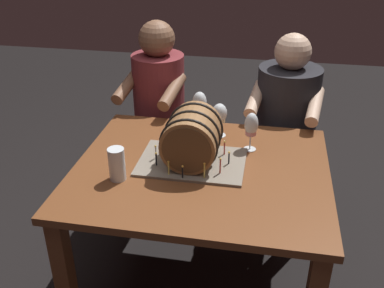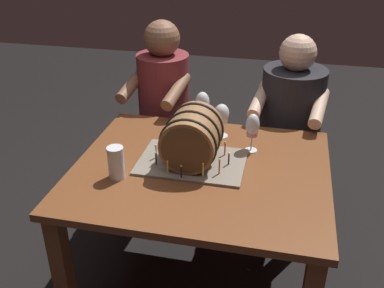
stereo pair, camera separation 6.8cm
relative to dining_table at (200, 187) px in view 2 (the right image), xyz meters
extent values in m
plane|color=black|center=(0.00, 0.00, -0.61)|extent=(8.00, 8.00, 0.00)
cube|color=brown|center=(0.00, 0.00, 0.09)|extent=(1.16, 0.98, 0.03)
cube|color=brown|center=(-0.52, -0.43, -0.27)|extent=(0.07, 0.07, 0.69)
cube|color=brown|center=(-0.52, 0.43, -0.27)|extent=(0.07, 0.07, 0.69)
cube|color=brown|center=(0.52, 0.43, -0.27)|extent=(0.07, 0.07, 0.69)
cube|color=gray|center=(-0.05, 0.03, 0.11)|extent=(0.49, 0.34, 0.01)
cylinder|color=olive|center=(-0.05, 0.03, 0.24)|extent=(0.25, 0.26, 0.25)
cylinder|color=brown|center=(-0.05, -0.10, 0.24)|extent=(0.22, 0.00, 0.22)
cylinder|color=brown|center=(-0.05, 0.16, 0.24)|extent=(0.22, 0.00, 0.22)
torus|color=black|center=(-0.05, -0.06, 0.24)|extent=(0.26, 0.01, 0.26)
torus|color=black|center=(-0.05, 0.03, 0.24)|extent=(0.26, 0.01, 0.26)
torus|color=black|center=(-0.05, 0.12, 0.24)|extent=(0.26, 0.01, 0.26)
cylinder|color=black|center=(0.12, 0.04, 0.15)|extent=(0.01, 0.01, 0.05)
sphere|color=#F9C64C|center=(0.12, 0.04, 0.18)|extent=(0.01, 0.01, 0.01)
cylinder|color=#D64C47|center=(0.09, 0.12, 0.15)|extent=(0.01, 0.01, 0.06)
sphere|color=#F9C64C|center=(0.09, 0.12, 0.19)|extent=(0.01, 0.01, 0.01)
cylinder|color=#EAD666|center=(0.04, 0.17, 0.15)|extent=(0.01, 0.01, 0.07)
sphere|color=#F9C64C|center=(0.04, 0.17, 0.19)|extent=(0.01, 0.01, 0.01)
cylinder|color=#D64C47|center=(-0.05, 0.19, 0.15)|extent=(0.01, 0.01, 0.07)
sphere|color=#F9C64C|center=(-0.05, 0.19, 0.19)|extent=(0.01, 0.01, 0.01)
cylinder|color=#EAD666|center=(-0.14, 0.16, 0.15)|extent=(0.01, 0.01, 0.06)
sphere|color=#F9C64C|center=(-0.14, 0.16, 0.18)|extent=(0.01, 0.01, 0.01)
cylinder|color=silver|center=(-0.20, 0.11, 0.15)|extent=(0.01, 0.01, 0.06)
sphere|color=#F9C64C|center=(-0.20, 0.11, 0.19)|extent=(0.01, 0.01, 0.01)
cylinder|color=silver|center=(-0.22, 0.02, 0.15)|extent=(0.01, 0.01, 0.06)
sphere|color=#F9C64C|center=(-0.22, 0.02, 0.18)|extent=(0.01, 0.01, 0.01)
cylinder|color=black|center=(-0.20, -0.04, 0.15)|extent=(0.01, 0.01, 0.06)
sphere|color=#F9C64C|center=(-0.20, -0.04, 0.18)|extent=(0.01, 0.01, 0.01)
cylinder|color=#EAD666|center=(-0.13, -0.10, 0.15)|extent=(0.01, 0.01, 0.06)
sphere|color=#F9C64C|center=(-0.13, -0.10, 0.18)|extent=(0.01, 0.01, 0.01)
cylinder|color=black|center=(-0.06, -0.12, 0.15)|extent=(0.01, 0.01, 0.05)
sphere|color=#F9C64C|center=(-0.06, -0.12, 0.18)|extent=(0.01, 0.01, 0.01)
cylinder|color=#EAD666|center=(0.03, -0.10, 0.15)|extent=(0.01, 0.01, 0.07)
sphere|color=#F9C64C|center=(0.03, -0.10, 0.19)|extent=(0.01, 0.01, 0.01)
cylinder|color=#D64C47|center=(0.09, -0.05, 0.15)|extent=(0.01, 0.01, 0.07)
sphere|color=#F9C64C|center=(0.09, -0.05, 0.19)|extent=(0.01, 0.01, 0.01)
cylinder|color=white|center=(-0.08, 0.43, 0.11)|extent=(0.07, 0.07, 0.00)
cylinder|color=white|center=(-0.08, 0.43, 0.15)|extent=(0.01, 0.01, 0.07)
ellipsoid|color=white|center=(-0.08, 0.43, 0.25)|extent=(0.08, 0.08, 0.12)
cylinder|color=#C6842D|center=(-0.08, 0.43, 0.22)|extent=(0.06, 0.06, 0.05)
cylinder|color=white|center=(0.04, 0.33, 0.11)|extent=(0.07, 0.07, 0.00)
cylinder|color=white|center=(0.04, 0.33, 0.15)|extent=(0.01, 0.01, 0.07)
ellipsoid|color=white|center=(0.04, 0.33, 0.24)|extent=(0.08, 0.08, 0.10)
cylinder|color=beige|center=(0.04, 0.33, 0.21)|extent=(0.06, 0.06, 0.03)
cylinder|color=white|center=(0.21, 0.21, 0.11)|extent=(0.06, 0.06, 0.00)
cylinder|color=white|center=(0.21, 0.21, 0.15)|extent=(0.01, 0.01, 0.07)
ellipsoid|color=white|center=(0.21, 0.21, 0.25)|extent=(0.07, 0.07, 0.12)
cylinder|color=pink|center=(0.21, 0.21, 0.21)|extent=(0.05, 0.05, 0.04)
cylinder|color=white|center=(-0.34, -0.16, 0.18)|extent=(0.07, 0.07, 0.15)
cylinder|color=#C6842D|center=(-0.34, -0.16, 0.16)|extent=(0.07, 0.07, 0.11)
cylinder|color=white|center=(-0.34, -0.16, 0.23)|extent=(0.07, 0.07, 0.01)
cube|color=#4C1B1E|center=(-0.39, 0.75, -0.39)|extent=(0.34, 0.32, 0.45)
cylinder|color=maroon|center=(-0.39, 0.75, 0.12)|extent=(0.36, 0.36, 0.56)
sphere|color=brown|center=(-0.39, 0.75, 0.49)|extent=(0.21, 0.21, 0.21)
cylinder|color=brown|center=(-0.27, 0.59, 0.23)|extent=(0.11, 0.31, 0.14)
cylinder|color=brown|center=(-0.55, 0.63, 0.23)|extent=(0.11, 0.31, 0.14)
cube|color=black|center=(0.39, 0.75, -0.39)|extent=(0.34, 0.32, 0.45)
cylinder|color=#232328|center=(0.39, 0.75, 0.10)|extent=(0.41, 0.41, 0.52)
sphere|color=beige|center=(0.39, 0.75, 0.45)|extent=(0.21, 0.21, 0.21)
cylinder|color=beige|center=(0.53, 0.59, 0.21)|extent=(0.12, 0.32, 0.14)
cylinder|color=beige|center=(0.21, 0.64, 0.21)|extent=(0.12, 0.32, 0.14)
camera|label=1|loc=(0.28, -1.72, 1.16)|focal=41.50mm
camera|label=2|loc=(0.34, -1.70, 1.16)|focal=41.50mm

